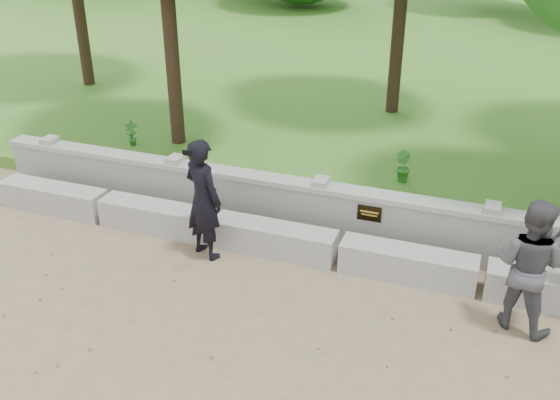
# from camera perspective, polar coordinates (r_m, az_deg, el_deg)

# --- Properties ---
(ground) EXTENTS (80.00, 80.00, 0.00)m
(ground) POSITION_cam_1_polar(r_m,az_deg,el_deg) (7.74, 1.47, -13.04)
(ground) COLOR #8E7657
(ground) RESTS_ON ground
(lawn) EXTENTS (40.00, 22.00, 0.25)m
(lawn) POSITION_cam_1_polar(r_m,az_deg,el_deg) (20.32, 14.65, 12.17)
(lawn) COLOR #407429
(lawn) RESTS_ON ground
(concrete_bench) EXTENTS (11.90, 0.45, 0.45)m
(concrete_bench) POSITION_cam_1_polar(r_m,az_deg,el_deg) (9.10, 5.37, -4.68)
(concrete_bench) COLOR #A7A49D
(concrete_bench) RESTS_ON ground
(parapet_wall) EXTENTS (12.50, 0.35, 0.90)m
(parapet_wall) POSITION_cam_1_polar(r_m,az_deg,el_deg) (9.58, 6.54, -1.40)
(parapet_wall) COLOR #9D9A94
(parapet_wall) RESTS_ON ground
(man_main) EXTENTS (0.79, 0.75, 1.85)m
(man_main) POSITION_cam_1_polar(r_m,az_deg,el_deg) (9.05, -7.04, 0.08)
(man_main) COLOR black
(man_main) RESTS_ON ground
(visitor_left) EXTENTS (1.03, 0.92, 1.75)m
(visitor_left) POSITION_cam_1_polar(r_m,az_deg,el_deg) (8.11, 21.71, -5.57)
(visitor_left) COLOR #434348
(visitor_left) RESTS_ON ground
(shrub_a) EXTENTS (0.32, 0.28, 0.51)m
(shrub_a) POSITION_cam_1_polar(r_m,az_deg,el_deg) (12.97, -13.44, 5.94)
(shrub_a) COLOR #2D7327
(shrub_a) RESTS_ON lawn
(shrub_b) EXTENTS (0.39, 0.39, 0.55)m
(shrub_b) POSITION_cam_1_polar(r_m,az_deg,el_deg) (11.24, 11.13, 3.04)
(shrub_b) COLOR #2D7327
(shrub_b) RESTS_ON lawn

